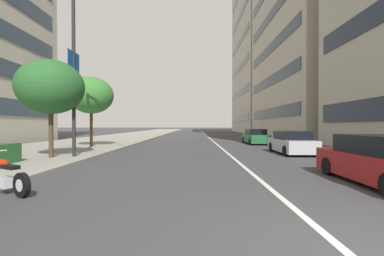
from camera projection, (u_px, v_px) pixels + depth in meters
The scene contains 11 objects.
ground_plane at pixel (350, 255), 3.51m from camera, with size 400.00×400.00×0.00m, color #3A3A3D.
sidewalk_right_plaza at pixel (116, 138), 33.61m from camera, with size 160.00×9.84×0.15m, color gray.
lane_centre_stripe at pixel (208, 137), 38.51m from camera, with size 110.00×0.16×0.01m, color silver.
motorcycle_under_tarp at pixel (5, 178), 6.69m from camera, with size 1.14×1.92×1.08m.
car_lead_in_lane at pixel (381, 161), 7.65m from camera, with size 4.57×1.87×1.47m.
car_following_behind at pixel (291, 143), 16.13m from camera, with size 4.28×1.89×1.41m.
car_far_down_avenue at pixel (255, 137), 24.67m from camera, with size 4.49×1.84×1.42m.
street_lamp_with_banners at pixel (80, 58), 13.38m from camera, with size 1.26×2.52×8.51m.
street_tree_mid_sidewalk at pixel (51, 87), 12.98m from camera, with size 3.21×3.21×4.91m.
street_tree_near_plaza_corner at pixel (91, 95), 19.82m from camera, with size 3.33×3.33×5.34m.
office_tower_mid_left at pixel (281, 44), 65.10m from camera, with size 25.74×21.05×44.45m.
Camera 1 is at (-3.51, 2.12, 1.76)m, focal length 24.16 mm.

